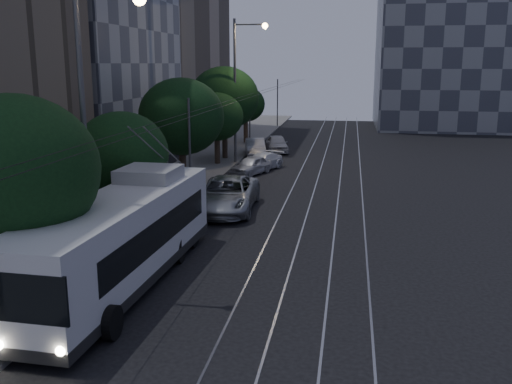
{
  "coord_description": "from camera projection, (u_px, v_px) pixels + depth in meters",
  "views": [
    {
      "loc": [
        3.85,
        -21.67,
        7.92
      ],
      "look_at": [
        -0.17,
        2.6,
        2.35
      ],
      "focal_mm": 40.0,
      "sensor_mm": 36.0,
      "label": 1
    }
  ],
  "objects": [
    {
      "name": "tree_1",
      "position": [
        122.0,
        154.0,
        26.2
      ],
      "size": [
        4.34,
        4.34,
        5.8
      ],
      "color": "black",
      "rests_on": "ground"
    },
    {
      "name": "car_white_b",
      "position": [
        262.0,
        162.0,
        43.24
      ],
      "size": [
        3.33,
        4.67,
        1.26
      ],
      "primitive_type": "imported",
      "rotation": [
        0.0,
        0.0,
        -0.41
      ],
      "color": "silver",
      "rests_on": "ground"
    },
    {
      "name": "streetlamp_near",
      "position": [
        94.0,
        113.0,
        19.41
      ],
      "size": [
        2.52,
        0.44,
        10.47
      ],
      "color": "#525355",
      "rests_on": "ground"
    },
    {
      "name": "sidewalk",
      "position": [
        199.0,
        168.0,
        43.64
      ],
      "size": [
        5.0,
        90.0,
        0.15
      ],
      "primitive_type": "cube",
      "color": "slate",
      "rests_on": "ground"
    },
    {
      "name": "car_white_d",
      "position": [
        277.0,
        144.0,
        51.86
      ],
      "size": [
        2.79,
        4.8,
        1.54
      ],
      "primitive_type": "imported",
      "rotation": [
        0.0,
        0.0,
        0.23
      ],
      "color": "#BABABF",
      "rests_on": "ground"
    },
    {
      "name": "ground",
      "position": [
        250.0,
        262.0,
        23.22
      ],
      "size": [
        120.0,
        120.0,
        0.0
      ],
      "primitive_type": "plane",
      "color": "black",
      "rests_on": "ground"
    },
    {
      "name": "car_white_a",
      "position": [
        251.0,
        165.0,
        41.46
      ],
      "size": [
        2.95,
        4.21,
        1.33
      ],
      "primitive_type": "imported",
      "rotation": [
        0.0,
        0.0,
        -0.39
      ],
      "color": "#B9B8BD",
      "rests_on": "ground"
    },
    {
      "name": "tree_3",
      "position": [
        217.0,
        117.0,
        44.58
      ],
      "size": [
        4.19,
        4.19,
        5.73
      ],
      "color": "black",
      "rests_on": "ground"
    },
    {
      "name": "building_distant_right",
      "position": [
        469.0,
        30.0,
        70.62
      ],
      "size": [
        22.0,
        18.0,
        24.0
      ],
      "primitive_type": "cube",
      "color": "#3D414E",
      "rests_on": "ground"
    },
    {
      "name": "tree_0",
      "position": [
        13.0,
        171.0,
        17.79
      ],
      "size": [
        5.37,
        5.37,
        7.05
      ],
      "color": "black",
      "rests_on": "ground"
    },
    {
      "name": "tram_rails",
      "position": [
        330.0,
        173.0,
        42.06
      ],
      "size": [
        4.52,
        90.0,
        0.02
      ],
      "color": "#97989F",
      "rests_on": "ground"
    },
    {
      "name": "tree_4",
      "position": [
        224.0,
        98.0,
        46.97
      ],
      "size": [
        5.75,
        5.75,
        7.71
      ],
      "color": "black",
      "rests_on": "ground"
    },
    {
      "name": "car_white_c",
      "position": [
        255.0,
        147.0,
        49.78
      ],
      "size": [
        2.59,
        4.8,
        1.5
      ],
      "primitive_type": "imported",
      "rotation": [
        0.0,
        0.0,
        0.23
      ],
      "color": "silver",
      "rests_on": "ground"
    },
    {
      "name": "streetlamp_far",
      "position": [
        240.0,
        79.0,
        44.45
      ],
      "size": [
        2.69,
        0.44,
        11.27
      ],
      "color": "#525355",
      "rests_on": "ground"
    },
    {
      "name": "tree_2",
      "position": [
        181.0,
        117.0,
        35.24
      ],
      "size": [
        5.3,
        5.3,
        7.09
      ],
      "color": "black",
      "rests_on": "ground"
    },
    {
      "name": "overhead_wires",
      "position": [
        231.0,
        124.0,
        42.49
      ],
      "size": [
        2.23,
        90.0,
        6.0
      ],
      "color": "black",
      "rests_on": "ground"
    },
    {
      "name": "tree_5",
      "position": [
        246.0,
        104.0,
        56.55
      ],
      "size": [
        3.85,
        3.85,
        5.69
      ],
      "color": "black",
      "rests_on": "ground"
    },
    {
      "name": "trolleybus",
      "position": [
        123.0,
        238.0,
        20.57
      ],
      "size": [
        3.17,
        12.87,
        5.63
      ],
      "rotation": [
        0.0,
        0.0,
        -0.04
      ],
      "color": "silver",
      "rests_on": "ground"
    },
    {
      "name": "pickup_silver",
      "position": [
        227.0,
        194.0,
        31.14
      ],
      "size": [
        3.33,
        6.72,
        1.83
      ],
      "primitive_type": "imported",
      "rotation": [
        0.0,
        0.0,
        0.05
      ],
      "color": "#A0A4A8",
      "rests_on": "ground"
    }
  ]
}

